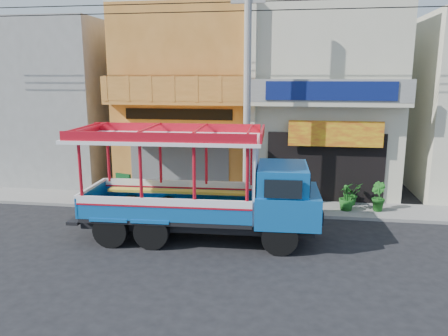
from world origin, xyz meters
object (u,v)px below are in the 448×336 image
object	(u,v)px
potted_plant_a	(351,194)
potted_plant_c	(347,196)
green_sign	(124,189)
songthaew_truck	(215,187)
utility_pole	(252,78)
potted_plant_b	(378,197)

from	to	relation	value
potted_plant_a	potted_plant_c	distance (m)	0.83
potted_plant_a	green_sign	bearing A→B (deg)	147.18
songthaew_truck	potted_plant_c	bearing A→B (deg)	37.53
green_sign	songthaew_truck	bearing A→B (deg)	-37.82
utility_pole	potted_plant_b	xyz separation A→B (m)	(4.74, 0.66, -4.37)
green_sign	potted_plant_c	size ratio (longest dim) A/B	1.05
potted_plant_a	potted_plant_b	distance (m)	1.10
potted_plant_c	potted_plant_a	bearing A→B (deg)	-174.88
potted_plant_b	potted_plant_c	distance (m)	1.15
utility_pole	potted_plant_b	size ratio (longest dim) A/B	25.80
utility_pole	songthaew_truck	distance (m)	4.47
green_sign	potted_plant_b	size ratio (longest dim) A/B	1.03
utility_pole	potted_plant_c	world-z (taller)	utility_pole
utility_pole	potted_plant_a	distance (m)	6.05
potted_plant_a	potted_plant_c	bearing A→B (deg)	-146.32
green_sign	potted_plant_c	xyz separation A→B (m)	(8.80, 0.02, 0.06)
utility_pole	green_sign	size ratio (longest dim) A/B	25.16
green_sign	utility_pole	bearing A→B (deg)	-5.70
potted_plant_c	potted_plant_b	bearing A→B (deg)	119.64
songthaew_truck	green_sign	xyz separation A→B (m)	(-4.36, 3.39, -1.12)
potted_plant_a	potted_plant_c	size ratio (longest dim) A/B	0.83
green_sign	potted_plant_b	bearing A→B (deg)	0.79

